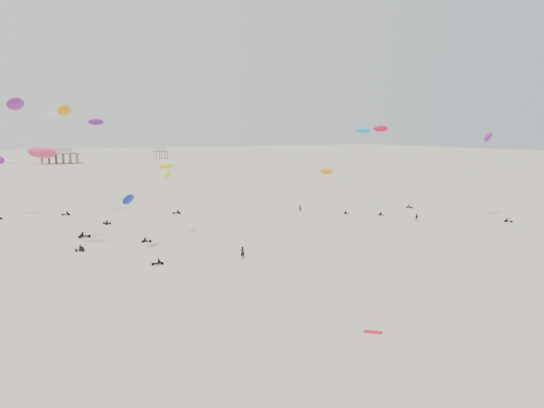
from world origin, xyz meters
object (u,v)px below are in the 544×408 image
pavilion_small (161,154)px  rig_9 (169,180)px  rig_0 (388,148)px  spectator_0 (243,258)px  pavilion_main (60,157)px  rig_4 (490,146)px

pavilion_small → rig_9: size_ratio=0.56×
rig_0 → spectator_0: size_ratio=9.72×
pavilion_small → rig_0: (-13.54, -266.17, 11.74)m
rig_0 → rig_9: 56.12m
rig_9 → spectator_0: bearing=-179.0°
pavilion_main → spectator_0: (0.88, -269.77, -4.22)m
pavilion_main → rig_0: bearing=-76.6°
pavilion_small → rig_9: rig_9 is taller
rig_4 → spectator_0: size_ratio=8.92×
pavilion_main → pavilion_small: pavilion_main is taller
pavilion_small → spectator_0: (-69.12, -299.77, -3.49)m
pavilion_main → rig_0: (56.46, -236.17, 11.00)m
pavilion_main → rig_9: rig_9 is taller
rig_4 → rig_9: bearing=-70.8°
pavilion_main → rig_9: 212.97m
rig_0 → spectator_0: rig_0 is taller
pavilion_main → rig_0: size_ratio=0.99×
pavilion_small → spectator_0: bearing=-103.0°
rig_4 → pavilion_small: bearing=-122.6°
pavilion_small → rig_0: bearing=-92.9°
pavilion_small → rig_4: rig_4 is taller
rig_0 → rig_4: (8.17, -24.68, 1.15)m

